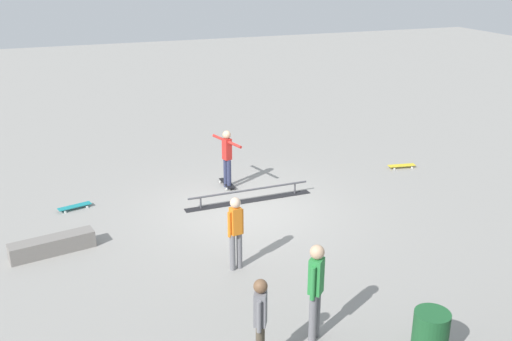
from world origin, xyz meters
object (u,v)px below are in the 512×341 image
(loose_skateboard_yellow, at_px, (402,166))
(trash_bin, at_px, (430,336))
(loose_skateboard_teal, at_px, (75,206))
(bystander_green_shirt, at_px, (316,287))
(skate_ledge, at_px, (52,245))
(skateboard_main, at_px, (227,183))
(bystander_grey_shirt, at_px, (260,319))
(bystander_orange_shirt, at_px, (236,229))
(grind_rail, at_px, (249,196))
(skater_main, at_px, (227,155))

(loose_skateboard_yellow, bearing_deg, trash_bin, 68.14)
(loose_skateboard_teal, xyz_separation_m, loose_skateboard_yellow, (-9.19, 0.23, 0.00))
(bystander_green_shirt, bearing_deg, skate_ledge, 86.31)
(loose_skateboard_teal, bearing_deg, skateboard_main, 167.56)
(loose_skateboard_yellow, bearing_deg, skateboard_main, 4.37)
(bystander_grey_shirt, relative_size, loose_skateboard_yellow, 1.85)
(skate_ledge, relative_size, bystander_green_shirt, 1.02)
(bystander_green_shirt, height_order, trash_bin, bystander_green_shirt)
(skate_ledge, bearing_deg, loose_skateboard_yellow, -168.78)
(bystander_orange_shirt, xyz_separation_m, bystander_grey_shirt, (0.59, 2.94, -0.01))
(grind_rail, bearing_deg, bystander_orange_shirt, 64.48)
(loose_skateboard_teal, height_order, loose_skateboard_yellow, same)
(skate_ledge, distance_m, skateboard_main, 5.13)
(skateboard_main, bearing_deg, bystander_grey_shirt, -15.67)
(grind_rail, relative_size, trash_bin, 4.10)
(skate_ledge, relative_size, skateboard_main, 2.13)
(bystander_orange_shirt, distance_m, bystander_grey_shirt, 3.00)
(skater_main, height_order, bystander_green_shirt, bystander_green_shirt)
(skate_ledge, relative_size, bystander_grey_shirt, 1.13)
(skater_main, xyz_separation_m, trash_bin, (-0.78, 7.79, -0.51))
(grind_rail, relative_size, loose_skateboard_teal, 4.06)
(bystander_green_shirt, relative_size, trash_bin, 2.07)
(skater_main, xyz_separation_m, loose_skateboard_yellow, (-5.24, 0.30, -0.85))
(loose_skateboard_teal, relative_size, trash_bin, 1.01)
(skate_ledge, xyz_separation_m, bystander_grey_shirt, (-2.80, 4.87, 0.68))
(skate_ledge, xyz_separation_m, loose_skateboard_teal, (-0.58, -2.17, -0.10))
(skateboard_main, distance_m, loose_skateboard_yellow, 5.23)
(skater_main, xyz_separation_m, skateboard_main, (-0.02, -0.12, -0.85))
(grind_rail, relative_size, skateboard_main, 4.15)
(grind_rail, height_order, loose_skateboard_yellow, grind_rail)
(bystander_orange_shirt, xyz_separation_m, loose_skateboard_yellow, (-6.38, -3.87, -0.79))
(bystander_green_shirt, xyz_separation_m, trash_bin, (-1.44, 1.06, -0.55))
(skateboard_main, distance_m, loose_skateboard_teal, 3.98)
(skater_main, distance_m, loose_skateboard_yellow, 5.32)
(grind_rail, distance_m, skateboard_main, 1.20)
(skate_ledge, height_order, loose_skateboard_yellow, skate_ledge)
(skate_ledge, bearing_deg, bystander_grey_shirt, 119.91)
(trash_bin, bearing_deg, loose_skateboard_teal, -58.53)
(skateboard_main, bearing_deg, loose_skateboard_teal, -89.43)
(skater_main, relative_size, loose_skateboard_yellow, 1.93)
(grind_rail, relative_size, bystander_orange_shirt, 2.19)
(bystander_orange_shirt, bearing_deg, grind_rail, 55.70)
(skate_ledge, bearing_deg, trash_bin, 133.71)
(skater_main, bearing_deg, skateboard_main, 151.83)
(bystander_grey_shirt, height_order, loose_skateboard_yellow, bystander_grey_shirt)
(skateboard_main, relative_size, trash_bin, 0.99)
(skateboard_main, relative_size, bystander_green_shirt, 0.48)
(skate_ledge, distance_m, loose_skateboard_teal, 2.25)
(skateboard_main, bearing_deg, bystander_orange_shirt, -17.21)
(bystander_orange_shirt, height_order, bystander_green_shirt, bystander_green_shirt)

